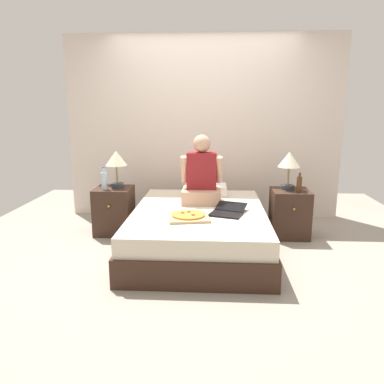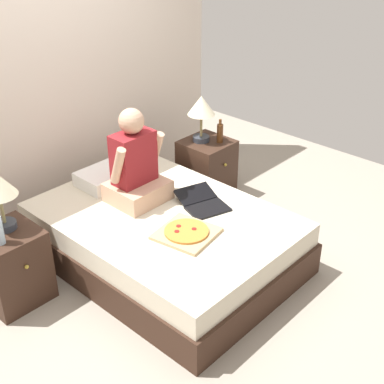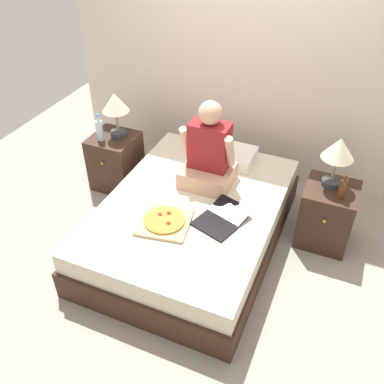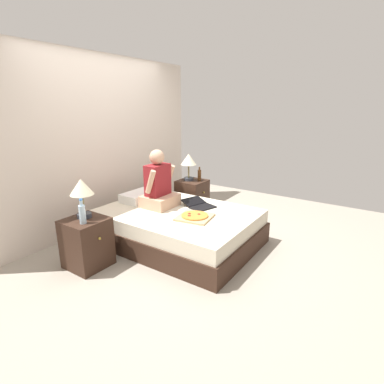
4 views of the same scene
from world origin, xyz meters
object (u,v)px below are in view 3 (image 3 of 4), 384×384
(water_bottle, at_px, (99,130))
(pizza_box, at_px, (165,221))
(person_seated, at_px, (209,155))
(lamp_on_left_nightstand, at_px, (115,106))
(nightstand_right, at_px, (326,215))
(laptop, at_px, (219,220))
(bed, at_px, (192,222))
(lamp_on_right_nightstand, at_px, (338,152))
(beer_bottle, at_px, (342,188))
(nightstand_left, at_px, (116,161))

(water_bottle, height_order, pizza_box, water_bottle)
(water_bottle, bearing_deg, person_seated, -3.81)
(lamp_on_left_nightstand, bearing_deg, nightstand_right, -1.36)
(lamp_on_left_nightstand, xyz_separation_m, water_bottle, (-0.12, -0.14, -0.22))
(laptop, relative_size, pizza_box, 1.06)
(lamp_on_left_nightstand, bearing_deg, person_seated, -11.74)
(bed, height_order, lamp_on_right_nightstand, lamp_on_right_nightstand)
(water_bottle, height_order, lamp_on_right_nightstand, lamp_on_right_nightstand)
(lamp_on_right_nightstand, distance_m, beer_bottle, 0.29)
(lamp_on_right_nightstand, bearing_deg, lamp_on_left_nightstand, 180.00)
(bed, bearing_deg, lamp_on_right_nightstand, 27.59)
(laptop, bearing_deg, bed, 153.52)
(bed, height_order, nightstand_left, nightstand_left)
(nightstand_right, distance_m, beer_bottle, 0.40)
(person_seated, distance_m, laptop, 0.62)
(bed, height_order, water_bottle, water_bottle)
(nightstand_left, bearing_deg, water_bottle, -131.65)
(lamp_on_right_nightstand, relative_size, beer_bottle, 1.96)
(lamp_on_left_nightstand, distance_m, nightstand_right, 2.19)
(nightstand_left, height_order, lamp_on_left_nightstand, lamp_on_left_nightstand)
(nightstand_right, distance_m, lamp_on_right_nightstand, 0.62)
(nightstand_left, bearing_deg, pizza_box, -40.26)
(lamp_on_left_nightstand, xyz_separation_m, nightstand_right, (2.11, -0.05, -0.61))
(beer_bottle, height_order, person_seated, person_seated)
(nightstand_right, xyz_separation_m, lamp_on_right_nightstand, (-0.03, 0.05, 0.61))
(person_seated, xyz_separation_m, laptop, (0.29, -0.48, -0.27))
(person_seated, height_order, laptop, person_seated)
(water_bottle, relative_size, beer_bottle, 1.20)
(pizza_box, bearing_deg, person_seated, 80.60)
(nightstand_left, bearing_deg, bed, -24.76)
(lamp_on_right_nightstand, bearing_deg, nightstand_left, -178.64)
(nightstand_left, relative_size, pizza_box, 1.24)
(nightstand_left, distance_m, lamp_on_right_nightstand, 2.20)
(person_seated, relative_size, laptop, 1.58)
(lamp_on_left_nightstand, distance_m, laptop, 1.56)
(nightstand_right, bearing_deg, laptop, -140.12)
(lamp_on_left_nightstand, xyz_separation_m, beer_bottle, (2.18, -0.15, -0.23))
(lamp_on_left_nightstand, bearing_deg, lamp_on_right_nightstand, 0.00)
(person_seated, bearing_deg, lamp_on_left_nightstand, 168.26)
(lamp_on_left_nightstand, bearing_deg, laptop, -27.52)
(bed, relative_size, nightstand_right, 3.54)
(beer_bottle, xyz_separation_m, person_seated, (-1.13, -0.07, 0.07))
(nightstand_left, xyz_separation_m, beer_bottle, (2.22, -0.10, 0.38))
(nightstand_right, xyz_separation_m, laptop, (-0.77, -0.64, 0.19))
(beer_bottle, distance_m, person_seated, 1.13)
(lamp_on_right_nightstand, bearing_deg, laptop, -136.87)
(beer_bottle, bearing_deg, nightstand_left, 177.42)
(nightstand_left, height_order, laptop, nightstand_left)
(bed, bearing_deg, lamp_on_left_nightstand, 152.19)
(beer_bottle, bearing_deg, pizza_box, -149.53)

